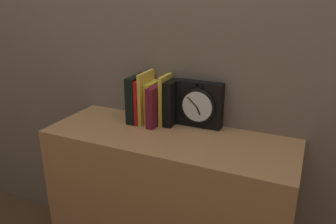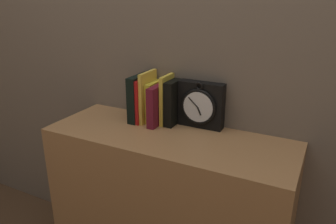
{
  "view_description": "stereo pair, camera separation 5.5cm",
  "coord_description": "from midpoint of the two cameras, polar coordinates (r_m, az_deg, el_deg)",
  "views": [
    {
      "loc": [
        0.51,
        -1.12,
        1.31
      ],
      "look_at": [
        0.0,
        0.0,
        0.86
      ],
      "focal_mm": 35.0,
      "sensor_mm": 36.0,
      "label": 1
    },
    {
      "loc": [
        0.56,
        -1.09,
        1.31
      ],
      "look_at": [
        0.0,
        0.0,
        0.86
      ],
      "focal_mm": 35.0,
      "sensor_mm": 36.0,
      "label": 2
    }
  ],
  "objects": [
    {
      "name": "bookshelf",
      "position": [
        1.54,
        1.07,
        -17.12
      ],
      "size": [
        1.04,
        0.38,
        0.76
      ],
      "color": "#A87547",
      "rests_on": "ground_plane"
    },
    {
      "name": "book_slot3_yellow",
      "position": [
        1.47,
        -1.42,
        1.78
      ],
      "size": [
        0.03,
        0.12,
        0.18
      ],
      "color": "yellow",
      "rests_on": "bookshelf"
    },
    {
      "name": "book_slot2_yellow",
      "position": [
        1.47,
        -2.42,
        2.67
      ],
      "size": [
        0.02,
        0.14,
        0.23
      ],
      "color": "yellow",
      "rests_on": "bookshelf"
    },
    {
      "name": "clock",
      "position": [
        1.41,
        6.82,
        1.21
      ],
      "size": [
        0.2,
        0.07,
        0.21
      ],
      "color": "black",
      "rests_on": "bookshelf"
    },
    {
      "name": "book_slot1_red",
      "position": [
        1.47,
        -3.01,
        2.15
      ],
      "size": [
        0.01,
        0.15,
        0.2
      ],
      "color": "red",
      "rests_on": "bookshelf"
    },
    {
      "name": "book_slot6_black",
      "position": [
        1.43,
        1.96,
        1.6
      ],
      "size": [
        0.04,
        0.11,
        0.2
      ],
      "color": "black",
      "rests_on": "bookshelf"
    },
    {
      "name": "book_slot0_black",
      "position": [
        1.48,
        -3.97,
        2.47
      ],
      "size": [
        0.04,
        0.15,
        0.21
      ],
      "color": "black",
      "rests_on": "bookshelf"
    },
    {
      "name": "book_slot4_maroon",
      "position": [
        1.44,
        -0.57,
        1.28
      ],
      "size": [
        0.03,
        0.16,
        0.18
      ],
      "color": "maroon",
      "rests_on": "bookshelf"
    },
    {
      "name": "book_slot5_yellow",
      "position": [
        1.44,
        0.89,
        2.15
      ],
      "size": [
        0.02,
        0.12,
        0.22
      ],
      "color": "yellow",
      "rests_on": "bookshelf"
    }
  ]
}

